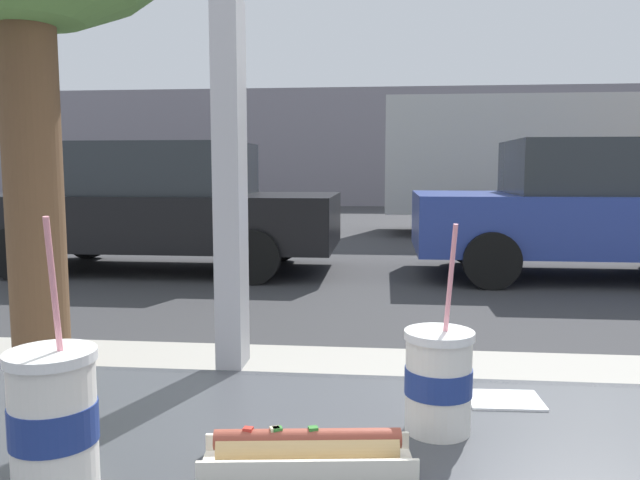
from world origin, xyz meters
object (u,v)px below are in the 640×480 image
(hotdog_tray_near, at_px, (308,450))
(box_truck, at_px, (555,159))
(parked_car_blue, at_px, (593,208))
(soda_cup_right, at_px, (54,422))
(soda_cup_left, at_px, (438,379))
(parked_car_black, at_px, (158,206))

(hotdog_tray_near, relative_size, box_truck, 0.04)
(parked_car_blue, distance_m, box_truck, 5.26)
(parked_car_blue, relative_size, box_truck, 0.61)
(hotdog_tray_near, height_order, parked_car_blue, parked_car_blue)
(soda_cup_right, distance_m, hotdog_tray_near, 0.31)
(soda_cup_left, distance_m, hotdog_tray_near, 0.23)
(soda_cup_right, relative_size, box_truck, 0.05)
(hotdog_tray_near, bearing_deg, soda_cup_right, -160.37)
(soda_cup_left, height_order, box_truck, box_truck)
(soda_cup_left, relative_size, box_truck, 0.04)
(soda_cup_left, height_order, parked_car_black, parked_car_black)
(soda_cup_left, xyz_separation_m, soda_cup_right, (-0.46, -0.23, 0.01))
(parked_car_black, bearing_deg, soda_cup_left, -66.89)
(soda_cup_right, bearing_deg, parked_car_blue, 68.27)
(soda_cup_left, relative_size, soda_cup_right, 0.92)
(soda_cup_left, xyz_separation_m, box_truck, (3.31, 12.26, 0.47))
(hotdog_tray_near, xyz_separation_m, parked_car_blue, (2.64, 7.25, -0.13))
(parked_car_black, xyz_separation_m, box_truck, (6.35, 5.15, 0.66))
(soda_cup_left, xyz_separation_m, parked_car_black, (-3.04, 7.11, -0.19))
(box_truck, bearing_deg, soda_cup_left, -105.13)
(soda_cup_left, xyz_separation_m, hotdog_tray_near, (-0.18, -0.13, -0.06))
(soda_cup_left, bearing_deg, hotdog_tray_near, -143.43)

